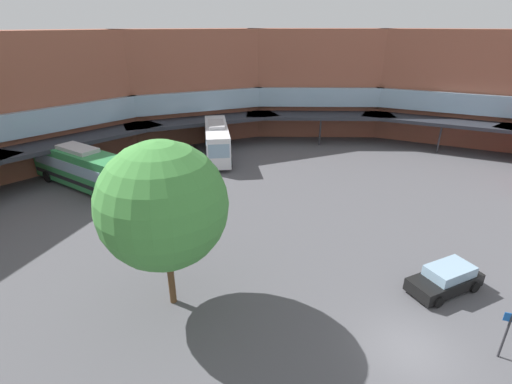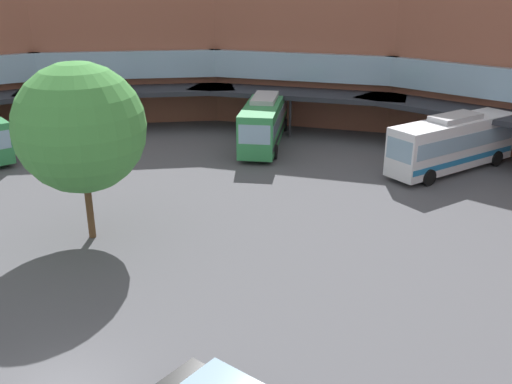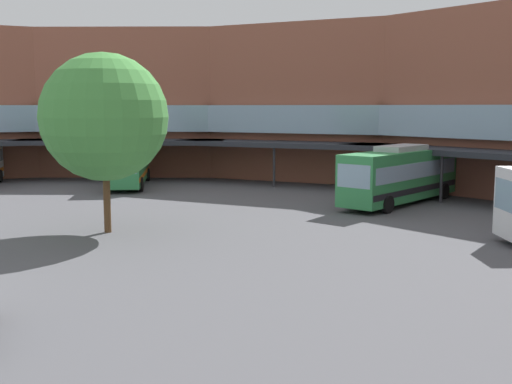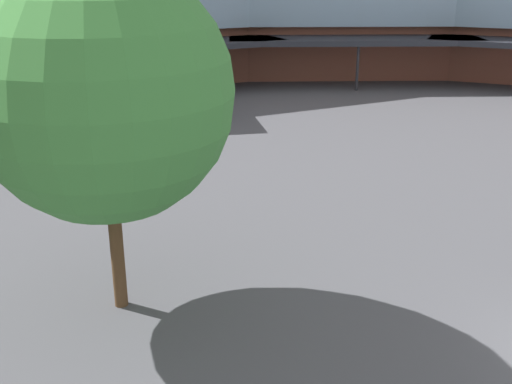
% 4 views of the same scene
% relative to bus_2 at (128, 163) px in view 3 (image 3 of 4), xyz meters
% --- Properties ---
extents(station_building, '(86.17, 49.81, 13.46)m').
position_rel_bus_2_xyz_m(station_building, '(25.71, 6.86, 4.63)').
color(station_building, '#93543F').
rests_on(station_building, ground).
extents(bus_2, '(10.50, 6.37, 3.67)m').
position_rel_bus_2_xyz_m(bus_2, '(0.00, 0.00, 0.00)').
color(bus_2, '#338C4C').
rests_on(bus_2, ground).
extents(bus_4, '(6.56, 11.88, 3.91)m').
position_rel_bus_2_xyz_m(bus_4, '(17.83, 13.11, 0.12)').
color(bus_4, '#338C4C').
rests_on(bus_4, ground).
extents(plaza_tree, '(6.47, 6.47, 9.15)m').
position_rel_bus_2_xyz_m(plaza_tree, '(18.03, -6.67, 4.05)').
color(plaza_tree, brown).
rests_on(plaza_tree, ground).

